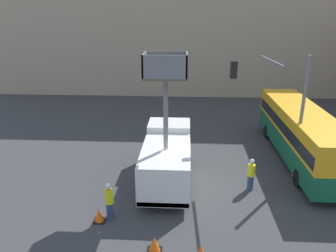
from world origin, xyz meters
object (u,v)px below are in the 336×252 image
Objects in this scene: city_bus at (301,131)px; road_worker_directing at (251,175)px; utility_truck at (167,155)px; traffic_cone_near_truck at (99,215)px; road_worker_near_truck at (109,201)px; traffic_cone_mid_road at (154,245)px; traffic_light_pole at (280,98)px.

road_worker_directing is (-3.81, -4.19, -1.00)m from city_bus.
traffic_cone_near_truck is at bearing -126.13° from utility_truck.
utility_truck is 9.01m from city_bus.
road_worker_near_truck is (-2.40, -3.73, -0.67)m from utility_truck.
utility_truck reaches higher than traffic_cone_near_truck.
traffic_cone_near_truck is at bearing -75.07° from road_worker_near_truck.
city_bus reaches higher than road_worker_near_truck.
city_bus reaches higher than traffic_cone_mid_road.
city_bus is (8.30, 3.49, 0.31)m from utility_truck.
utility_truck is 11.40× the size of traffic_cone_near_truck.
traffic_light_pole is at bearing 127.53° from city_bus.
road_worker_directing is at bearing 127.59° from city_bus.
road_worker_directing is (-1.50, -1.65, -3.78)m from traffic_light_pole.
city_bus is at bearing 97.11° from road_worker_directing.
traffic_light_pole reaches higher than road_worker_near_truck.
utility_truck is 4.49m from road_worker_near_truck.
road_worker_directing is at bearing 106.68° from road_worker_near_truck.
traffic_cone_mid_road is (2.70, -1.87, 0.03)m from traffic_cone_near_truck.
traffic_cone_near_truck is (-0.46, -0.19, -0.63)m from road_worker_near_truck.
road_worker_directing is 6.91m from traffic_cone_mid_road.
road_worker_directing reaches higher than traffic_cone_near_truck.
traffic_light_pole is 10.92× the size of traffic_cone_near_truck.
traffic_light_pole is at bearing 9.03° from utility_truck.
traffic_light_pole reaches higher than traffic_cone_near_truck.
city_bus is 13.49m from traffic_cone_near_truck.
traffic_cone_mid_road is at bearing -132.39° from traffic_light_pole.
utility_truck reaches higher than traffic_cone_mid_road.
road_worker_directing is 2.60× the size of traffic_cone_mid_road.
city_bus is 17.19× the size of traffic_cone_mid_road.
road_worker_near_truck reaches higher than traffic_cone_mid_road.
road_worker_directing is 2.84× the size of traffic_cone_near_truck.
road_worker_directing is (6.89, 3.03, -0.03)m from road_worker_near_truck.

